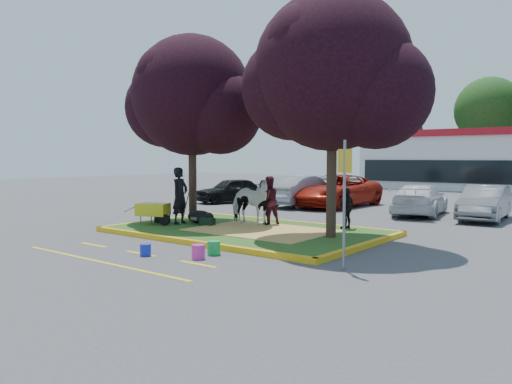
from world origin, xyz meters
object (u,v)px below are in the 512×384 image
Objects in this scene: handler at (180,196)px; car_silver at (303,191)px; wheelbarrow at (153,210)px; bucket_green at (214,248)px; cow at (249,201)px; bucket_pink at (198,252)px; car_black at (231,190)px; sign_post at (344,189)px; calf at (200,217)px; bucket_blue at (145,250)px.

car_silver is at bearing -3.36° from handler.
wheelbarrow reaches higher than bucket_green.
bucket_pink is (2.13, -4.57, -0.76)m from cow.
car_black is (-8.99, 11.04, 0.48)m from bucket_green.
sign_post is (7.40, -2.26, 0.63)m from handler.
calf is at bearing 23.83° from wheelbarrow.
bucket_green is 0.60m from bucket_pink.
bucket_blue is at bearing -49.20° from calf.
cow is 5.37× the size of bucket_green.
calf is 1.59m from wheelbarrow.
bucket_pink is 1.18× the size of bucket_blue.
bucket_green is 1.19× the size of bucket_blue.
calf is (-1.57, -0.74, -0.56)m from cow.
sign_post reaches higher than cow.
handler is 0.50× the size of car_black.
bucket_green is (2.08, -3.97, -0.76)m from cow.
wheelbarrow is at bearing 156.14° from bucket_green.
handler is 4.88m from bucket_blue.
sign_post is 8.05× the size of bucket_green.
car_silver is (-0.85, 9.04, -0.35)m from handler.
bucket_pink is at bearing 112.34° from car_silver.
cow reaches higher than calf.
bucket_green is at bearing 42.10° from bucket_blue.
car_black reaches higher than bucket_blue.
handler is at bearing 95.75° from car_silver.
car_black reaches higher than bucket_green.
cow is 5.41× the size of bucket_pink.
bucket_green is at bearing 113.12° from car_silver.
car_black reaches higher than wheelbarrow.
sign_post is at bearing 19.20° from bucket_blue.
bucket_blue is 0.06× the size of car_silver.
calf is at bearing 118.80° from cow.
car_black is at bearing 21.79° from handler.
calf is at bearing 119.04° from bucket_blue.
car_silver is (-0.23, 9.68, 0.12)m from wheelbarrow.
bucket_pink is 0.07× the size of car_silver.
bucket_green is at bearing -132.54° from handler.
sign_post is 8.12× the size of bucket_pink.
handler is at bearing -119.02° from calf.
bucket_blue is 13.42m from car_silver.
car_black is at bearing 47.88° from cow.
car_black is (-9.04, 11.63, 0.49)m from bucket_pink.
car_black is at bearing 136.11° from calf.
bucket_pink is 0.09× the size of car_black.
wheelbarrow is 9.92m from car_black.
sign_post is at bearing 126.52° from car_silver.
handler is 5.56× the size of bucket_green.
calf is at bearing 138.47° from bucket_green.
bucket_pink is 1.39m from bucket_blue.
cow is at bearing 117.62° from bucket_green.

